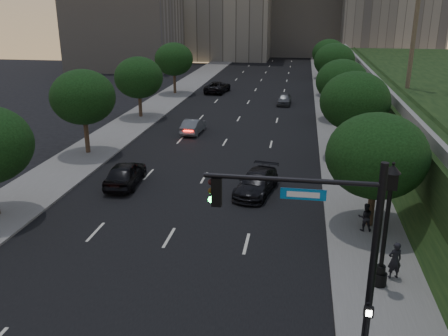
% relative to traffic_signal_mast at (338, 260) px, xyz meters
% --- Properties ---
extents(ground, '(160.00, 160.00, 0.00)m').
position_rel_traffic_signal_mast_xyz_m(ground, '(-7.74, 2.39, -3.67)').
color(ground, black).
rests_on(ground, ground).
extents(road_surface, '(16.00, 140.00, 0.02)m').
position_rel_traffic_signal_mast_xyz_m(road_surface, '(-7.74, 32.39, -3.66)').
color(road_surface, black).
rests_on(road_surface, ground).
extents(sidewalk_right, '(4.50, 140.00, 0.15)m').
position_rel_traffic_signal_mast_xyz_m(sidewalk_right, '(2.51, 32.39, -3.60)').
color(sidewalk_right, slate).
rests_on(sidewalk_right, ground).
extents(sidewalk_left, '(4.50, 140.00, 0.15)m').
position_rel_traffic_signal_mast_xyz_m(sidewalk_left, '(-17.99, 32.39, -3.60)').
color(sidewalk_left, slate).
rests_on(sidewalk_left, ground).
extents(parapet_wall, '(0.35, 90.00, 0.70)m').
position_rel_traffic_signal_mast_xyz_m(parapet_wall, '(5.76, 30.39, 0.68)').
color(parapet_wall, slate).
rests_on(parapet_wall, embankment).
extents(office_block_filler, '(18.00, 16.00, 14.00)m').
position_rel_traffic_signal_mast_xyz_m(office_block_filler, '(-33.74, 72.39, 3.33)').
color(office_block_filler, gray).
rests_on(office_block_filler, ground).
extents(tree_right_a, '(5.20, 5.20, 6.24)m').
position_rel_traffic_signal_mast_xyz_m(tree_right_a, '(2.56, 10.39, 0.35)').
color(tree_right_a, '#38281C').
rests_on(tree_right_a, ground).
extents(tree_right_b, '(5.20, 5.20, 6.74)m').
position_rel_traffic_signal_mast_xyz_m(tree_right_b, '(2.56, 22.39, 0.84)').
color(tree_right_b, '#38281C').
rests_on(tree_right_b, ground).
extents(tree_right_c, '(5.20, 5.20, 6.24)m').
position_rel_traffic_signal_mast_xyz_m(tree_right_c, '(2.56, 35.39, 0.35)').
color(tree_right_c, '#38281C').
rests_on(tree_right_c, ground).
extents(tree_right_d, '(5.20, 5.20, 6.74)m').
position_rel_traffic_signal_mast_xyz_m(tree_right_d, '(2.56, 49.39, 0.84)').
color(tree_right_d, '#38281C').
rests_on(tree_right_d, ground).
extents(tree_right_e, '(5.20, 5.20, 6.24)m').
position_rel_traffic_signal_mast_xyz_m(tree_right_e, '(2.56, 64.39, 0.35)').
color(tree_right_e, '#38281C').
rests_on(tree_right_e, ground).
extents(tree_left_b, '(5.00, 5.00, 6.71)m').
position_rel_traffic_signal_mast_xyz_m(tree_left_b, '(-18.04, 20.39, 0.90)').
color(tree_left_b, '#38281C').
rests_on(tree_left_b, ground).
extents(tree_left_c, '(5.00, 5.00, 6.34)m').
position_rel_traffic_signal_mast_xyz_m(tree_left_c, '(-18.04, 33.39, 0.53)').
color(tree_left_c, '#38281C').
rests_on(tree_left_c, ground).
extents(tree_left_d, '(5.00, 5.00, 6.71)m').
position_rel_traffic_signal_mast_xyz_m(tree_left_d, '(-18.04, 47.39, 0.90)').
color(tree_left_d, '#38281C').
rests_on(tree_left_d, ground).
extents(traffic_signal_mast, '(5.68, 0.56, 7.00)m').
position_rel_traffic_signal_mast_xyz_m(traffic_signal_mast, '(0.00, 0.00, 0.00)').
color(traffic_signal_mast, black).
rests_on(traffic_signal_mast, ground).
extents(street_lamp, '(0.64, 0.64, 5.62)m').
position_rel_traffic_signal_mast_xyz_m(street_lamp, '(2.24, 4.46, -1.04)').
color(street_lamp, black).
rests_on(street_lamp, ground).
extents(pedestrian_signal, '(0.30, 0.33, 2.50)m').
position_rel_traffic_signal_mast_xyz_m(pedestrian_signal, '(1.00, -0.52, -2.11)').
color(pedestrian_signal, black).
rests_on(pedestrian_signal, ground).
extents(sedan_near_left, '(2.19, 4.85, 1.62)m').
position_rel_traffic_signal_mast_xyz_m(sedan_near_left, '(-12.60, 14.28, -2.86)').
color(sedan_near_left, black).
rests_on(sedan_near_left, ground).
extents(sedan_mid_left, '(1.69, 4.23, 1.37)m').
position_rel_traffic_signal_mast_xyz_m(sedan_mid_left, '(-11.12, 28.04, -2.99)').
color(sedan_mid_left, slate).
rests_on(sedan_mid_left, ground).
extents(sedan_far_left, '(3.19, 5.71, 1.51)m').
position_rel_traffic_signal_mast_xyz_m(sedan_far_left, '(-12.63, 49.51, -2.92)').
color(sedan_far_left, black).
rests_on(sedan_far_left, ground).
extents(sedan_near_right, '(2.89, 5.17, 1.42)m').
position_rel_traffic_signal_mast_xyz_m(sedan_near_right, '(-3.92, 14.22, -2.96)').
color(sedan_near_right, black).
rests_on(sedan_near_right, ground).
extents(sedan_far_right, '(1.70, 3.98, 1.34)m').
position_rel_traffic_signal_mast_xyz_m(sedan_far_right, '(-3.37, 42.74, -3.00)').
color(sedan_far_right, '#4F5256').
rests_on(sedan_far_right, ground).
extents(pedestrian_a, '(0.71, 0.57, 1.69)m').
position_rel_traffic_signal_mast_xyz_m(pedestrian_a, '(2.90, 5.13, -2.68)').
color(pedestrian_a, black).
rests_on(pedestrian_a, sidewalk_right).
extents(pedestrian_b, '(0.78, 0.63, 1.52)m').
position_rel_traffic_signal_mast_xyz_m(pedestrian_b, '(2.19, 9.61, -2.76)').
color(pedestrian_b, black).
rests_on(pedestrian_b, sidewalk_right).
extents(pedestrian_c, '(1.06, 0.54, 1.74)m').
position_rel_traffic_signal_mast_xyz_m(pedestrian_c, '(3.07, 17.69, -2.65)').
color(pedestrian_c, black).
rests_on(pedestrian_c, sidewalk_right).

